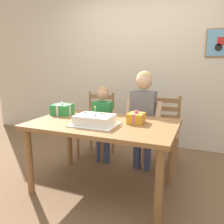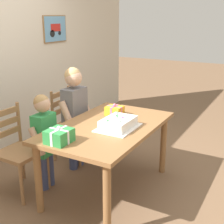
{
  "view_description": "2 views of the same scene",
  "coord_description": "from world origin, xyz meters",
  "px_view_note": "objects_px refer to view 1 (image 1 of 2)",
  "views": [
    {
      "loc": [
        0.94,
        -2.06,
        1.33
      ],
      "look_at": [
        0.07,
        0.07,
        0.84
      ],
      "focal_mm": 36.43,
      "sensor_mm": 36.0,
      "label": 1
    },
    {
      "loc": [
        -2.57,
        -1.49,
        1.81
      ],
      "look_at": [
        -0.0,
        -0.05,
        0.89
      ],
      "focal_mm": 49.61,
      "sensor_mm": 36.0,
      "label": 2
    }
  ],
  "objects_px": {
    "dining_table": "(103,131)",
    "child_younger": "(103,117)",
    "birthday_cake": "(95,120)",
    "chair_right": "(162,131)",
    "gift_box_beside_cake": "(62,109)",
    "child_older": "(143,111)",
    "gift_box_red_large": "(136,118)",
    "chair_left": "(97,124)"
  },
  "relations": [
    {
      "from": "dining_table",
      "to": "child_younger",
      "type": "height_order",
      "value": "child_younger"
    },
    {
      "from": "birthday_cake",
      "to": "child_younger",
      "type": "relative_size",
      "value": 0.42
    },
    {
      "from": "child_younger",
      "to": "chair_right",
      "type": "bearing_deg",
      "value": 15.98
    },
    {
      "from": "gift_box_beside_cake",
      "to": "child_older",
      "type": "bearing_deg",
      "value": 27.93
    },
    {
      "from": "dining_table",
      "to": "gift_box_beside_cake",
      "type": "bearing_deg",
      "value": 165.98
    },
    {
      "from": "gift_box_red_large",
      "to": "child_younger",
      "type": "xyz_separation_m",
      "value": [
        -0.61,
        0.5,
        -0.16
      ]
    },
    {
      "from": "birthday_cake",
      "to": "child_younger",
      "type": "bearing_deg",
      "value": 109.03
    },
    {
      "from": "birthday_cake",
      "to": "chair_left",
      "type": "xyz_separation_m",
      "value": [
        -0.45,
        0.95,
        -0.32
      ]
    },
    {
      "from": "chair_left",
      "to": "child_younger",
      "type": "distance_m",
      "value": 0.33
    },
    {
      "from": "chair_right",
      "to": "child_younger",
      "type": "height_order",
      "value": "child_younger"
    },
    {
      "from": "chair_right",
      "to": "gift_box_red_large",
      "type": "bearing_deg",
      "value": -101.64
    },
    {
      "from": "gift_box_beside_cake",
      "to": "chair_right",
      "type": "distance_m",
      "value": 1.31
    },
    {
      "from": "dining_table",
      "to": "birthday_cake",
      "type": "bearing_deg",
      "value": -101.33
    },
    {
      "from": "birthday_cake",
      "to": "gift_box_beside_cake",
      "type": "distance_m",
      "value": 0.64
    },
    {
      "from": "chair_left",
      "to": "child_older",
      "type": "height_order",
      "value": "child_older"
    },
    {
      "from": "child_older",
      "to": "gift_box_beside_cake",
      "type": "bearing_deg",
      "value": -152.07
    },
    {
      "from": "birthday_cake",
      "to": "chair_right",
      "type": "height_order",
      "value": "birthday_cake"
    },
    {
      "from": "dining_table",
      "to": "birthday_cake",
      "type": "relative_size",
      "value": 3.38
    },
    {
      "from": "dining_table",
      "to": "chair_right",
      "type": "height_order",
      "value": "chair_right"
    },
    {
      "from": "dining_table",
      "to": "chair_left",
      "type": "xyz_separation_m",
      "value": [
        -0.47,
        0.82,
        -0.18
      ]
    },
    {
      "from": "birthday_cake",
      "to": "child_younger",
      "type": "distance_m",
      "value": 0.8
    },
    {
      "from": "birthday_cake",
      "to": "chair_right",
      "type": "distance_m",
      "value": 1.12
    },
    {
      "from": "dining_table",
      "to": "child_older",
      "type": "bearing_deg",
      "value": 66.36
    },
    {
      "from": "dining_table",
      "to": "gift_box_red_large",
      "type": "relative_size",
      "value": 8.06
    },
    {
      "from": "dining_table",
      "to": "child_younger",
      "type": "distance_m",
      "value": 0.67
    },
    {
      "from": "birthday_cake",
      "to": "dining_table",
      "type": "bearing_deg",
      "value": 78.67
    },
    {
      "from": "gift_box_red_large",
      "to": "chair_right",
      "type": "xyz_separation_m",
      "value": [
        0.15,
        0.72,
        -0.32
      ]
    },
    {
      "from": "birthday_cake",
      "to": "chair_left",
      "type": "bearing_deg",
      "value": 115.07
    },
    {
      "from": "dining_table",
      "to": "gift_box_beside_cake",
      "type": "relative_size",
      "value": 6.79
    },
    {
      "from": "dining_table",
      "to": "chair_left",
      "type": "relative_size",
      "value": 1.61
    },
    {
      "from": "gift_box_beside_cake",
      "to": "chair_right",
      "type": "relative_size",
      "value": 0.24
    },
    {
      "from": "birthday_cake",
      "to": "gift_box_beside_cake",
      "type": "height_order",
      "value": "birthday_cake"
    },
    {
      "from": "dining_table",
      "to": "gift_box_beside_cake",
      "type": "xyz_separation_m",
      "value": [
        -0.6,
        0.15,
        0.16
      ]
    },
    {
      "from": "gift_box_red_large",
      "to": "chair_left",
      "type": "distance_m",
      "value": 1.12
    },
    {
      "from": "birthday_cake",
      "to": "child_younger",
      "type": "xyz_separation_m",
      "value": [
        -0.25,
        0.74,
        -0.15
      ]
    },
    {
      "from": "birthday_cake",
      "to": "chair_left",
      "type": "height_order",
      "value": "birthday_cake"
    },
    {
      "from": "gift_box_red_large",
      "to": "gift_box_beside_cake",
      "type": "xyz_separation_m",
      "value": [
        -0.92,
        0.05,
        0.01
      ]
    },
    {
      "from": "gift_box_red_large",
      "to": "gift_box_beside_cake",
      "type": "height_order",
      "value": "gift_box_beside_cake"
    },
    {
      "from": "gift_box_beside_cake",
      "to": "gift_box_red_large",
      "type": "bearing_deg",
      "value": -2.97
    },
    {
      "from": "chair_right",
      "to": "child_younger",
      "type": "distance_m",
      "value": 0.8
    },
    {
      "from": "birthday_cake",
      "to": "gift_box_red_large",
      "type": "xyz_separation_m",
      "value": [
        0.35,
        0.23,
        0.0
      ]
    },
    {
      "from": "gift_box_beside_cake",
      "to": "child_older",
      "type": "distance_m",
      "value": 0.98
    }
  ]
}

